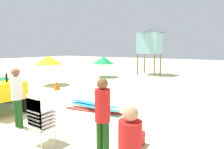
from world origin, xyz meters
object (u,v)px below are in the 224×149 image
lifeguard_tower (150,41)px  surfboard_pile (94,107)px  stacked_plastic_chairs (39,116)px  beach_umbrella_far (49,60)px  traffic_cone_near (57,85)px  utility_cart (1,90)px  lifeguard_near_center (103,113)px  beach_umbrella_left (103,60)px  cooler_box (133,138)px  lifeguard_near_right (17,94)px

lifeguard_tower → surfboard_pile: bearing=-79.0°
stacked_plastic_chairs → beach_umbrella_far: size_ratio=0.67×
stacked_plastic_chairs → beach_umbrella_far: beach_umbrella_far is taller
stacked_plastic_chairs → traffic_cone_near: 6.45m
beach_umbrella_far → stacked_plastic_chairs: bearing=-40.4°
utility_cart → lifeguard_near_center: (5.12, -0.52, 0.23)m
utility_cart → beach_umbrella_left: beach_umbrella_left is taller
beach_umbrella_far → cooler_box: beach_umbrella_far is taller
lifeguard_near_right → beach_umbrella_far: 6.81m
utility_cart → cooler_box: size_ratio=5.81×
stacked_plastic_chairs → cooler_box: stacked_plastic_chairs is taller
lifeguard_tower → traffic_cone_near: lifeguard_tower is taller
stacked_plastic_chairs → cooler_box: size_ratio=2.73×
beach_umbrella_left → traffic_cone_near: (0.61, -5.45, -1.16)m
stacked_plastic_chairs → traffic_cone_near: stacked_plastic_chairs is taller
lifeguard_near_center → beach_umbrella_far: (-7.77, 4.87, 0.60)m
surfboard_pile → lifeguard_near_center: size_ratio=1.43×
surfboard_pile → cooler_box: 2.81m
lifeguard_near_right → beach_umbrella_far: (-4.69, 4.90, 0.58)m
lifeguard_near_right → lifeguard_near_center: bearing=0.6°
lifeguard_near_center → stacked_plastic_chairs: bearing=-166.8°
surfboard_pile → beach_umbrella_left: bearing=123.0°
traffic_cone_near → lifeguard_near_center: bearing=-33.6°
stacked_plastic_chairs → surfboard_pile: stacked_plastic_chairs is taller
traffic_cone_near → surfboard_pile: bearing=-23.3°
lifeguard_tower → beach_umbrella_left: size_ratio=2.38×
surfboard_pile → lifeguard_near_right: size_ratio=1.41×
stacked_plastic_chairs → lifeguard_near_center: (1.61, 0.38, 0.27)m
beach_umbrella_far → beach_umbrella_left: bearing=78.6°
utility_cart → surfboard_pile: bearing=31.7°
beach_umbrella_far → traffic_cone_near: 2.20m
traffic_cone_near → cooler_box: 7.23m
surfboard_pile → lifeguard_near_right: (-0.94, -2.40, 0.88)m
surfboard_pile → beach_umbrella_far: 6.33m
lifeguard_near_center → beach_umbrella_far: size_ratio=0.92×
lifeguard_tower → beach_umbrella_far: 9.01m
stacked_plastic_chairs → lifeguard_near_center: 1.68m
lifeguard_near_right → lifeguard_tower: 13.26m
lifeguard_tower → beach_umbrella_left: bearing=-127.0°
beach_umbrella_left → lifeguard_tower: bearing=53.0°
beach_umbrella_left → traffic_cone_near: 5.60m
lifeguard_near_center → beach_umbrella_left: bearing=125.5°
stacked_plastic_chairs → surfboard_pile: (-0.52, 2.74, -0.58)m
stacked_plastic_chairs → cooler_box: 2.36m
surfboard_pile → lifeguard_near_center: 3.30m
utility_cart → surfboard_pile: 3.56m
utility_cart → beach_umbrella_left: size_ratio=1.57×
utility_cart → lifeguard_near_center: bearing=-5.8°
surfboard_pile → stacked_plastic_chairs: bearing=-79.2°
lifeguard_tower → beach_umbrella_left: lifeguard_tower is taller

